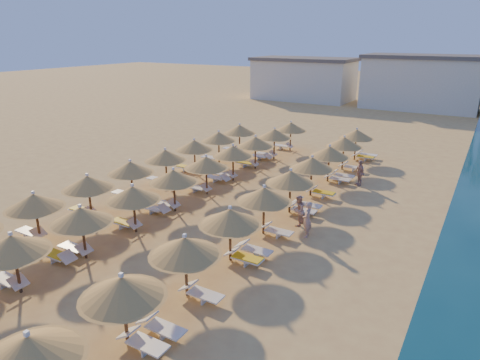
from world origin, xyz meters
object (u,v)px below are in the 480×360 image
Objects in this scene: beachgoer_a at (307,219)px; beachgoer_b at (298,211)px; parasol_row_west at (173,177)px; beachgoer_c at (360,173)px; parasol_row_east at (264,195)px.

beachgoer_a is 1.41m from beachgoer_b.
beachgoer_a is (7.90, 0.79, -1.15)m from parasol_row_west.
parasol_row_west is at bearing -77.60° from beachgoer_b.
beachgoer_c is 8.24m from beachgoer_b.
parasol_row_west is at bearing 180.00° from parasol_row_east.
parasol_row_east is at bearing -84.56° from beachgoer_a.
parasol_row_east reaches higher than beachgoer_a.
beachgoer_b is at bearing 58.39° from parasol_row_east.
parasol_row_west reaches higher than beachgoer_a.
beachgoer_b is at bearing -50.18° from beachgoer_c.
parasol_row_west is 8.02m from beachgoer_a.
parasol_row_east reaches higher than beachgoer_b.
parasol_row_east is 19.78× the size of beachgoer_c.
parasol_row_west is 20.84× the size of beachgoer_b.
parasol_row_west reaches higher than beachgoer_b.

